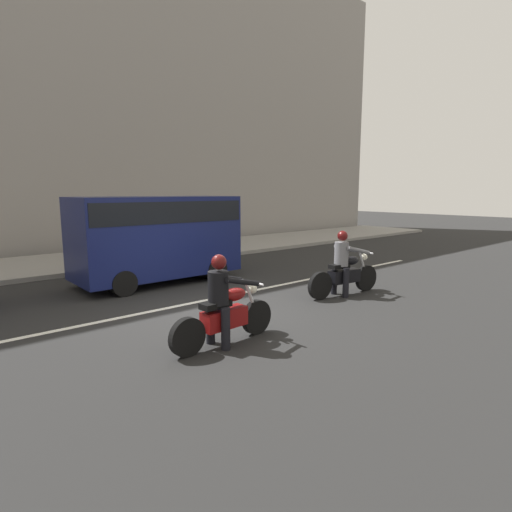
# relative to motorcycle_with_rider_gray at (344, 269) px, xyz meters

# --- Properties ---
(ground_plane) EXTENTS (80.00, 80.00, 0.00)m
(ground_plane) POSITION_rel_motorcycle_with_rider_gray_xyz_m (-3.32, 0.88, -0.65)
(ground_plane) COLOR black
(sidewalk_slab) EXTENTS (40.00, 4.40, 0.14)m
(sidewalk_slab) POSITION_rel_motorcycle_with_rider_gray_xyz_m (-3.32, 8.88, -0.58)
(sidewalk_slab) COLOR gray
(sidewalk_slab) RESTS_ON ground_plane
(building_facade) EXTENTS (40.00, 1.40, 14.91)m
(building_facade) POSITION_rel_motorcycle_with_rider_gray_xyz_m (-3.32, 12.28, 6.80)
(building_facade) COLOR gray
(building_facade) RESTS_ON ground_plane
(lane_marking_stripe) EXTENTS (18.00, 0.14, 0.01)m
(lane_marking_stripe) POSITION_rel_motorcycle_with_rider_gray_xyz_m (-3.21, 1.78, -0.65)
(lane_marking_stripe) COLOR silver
(lane_marking_stripe) RESTS_ON ground_plane
(motorcycle_with_rider_gray) EXTENTS (2.24, 0.72, 1.60)m
(motorcycle_with_rider_gray) POSITION_rel_motorcycle_with_rider_gray_xyz_m (0.00, 0.00, 0.00)
(motorcycle_with_rider_gray) COLOR black
(motorcycle_with_rider_gray) RESTS_ON ground_plane
(motorcycle_with_rider_black_leather) EXTENTS (2.12, 0.70, 1.54)m
(motorcycle_with_rider_black_leather) POSITION_rel_motorcycle_with_rider_gray_xyz_m (-4.22, -0.78, -0.02)
(motorcycle_with_rider_black_leather) COLOR black
(motorcycle_with_rider_black_leather) RESTS_ON ground_plane
(parked_van_navy) EXTENTS (4.43, 1.96, 2.40)m
(parked_van_navy) POSITION_rel_motorcycle_with_rider_gray_xyz_m (-2.80, 4.29, 0.73)
(parked_van_navy) COLOR #11194C
(parked_van_navy) RESTS_ON ground_plane
(street_sign_post) EXTENTS (0.44, 0.08, 2.24)m
(street_sign_post) POSITION_rel_motorcycle_with_rider_gray_xyz_m (-1.48, 8.47, 0.86)
(street_sign_post) COLOR gray
(street_sign_post) RESTS_ON sidewalk_slab
(pedestrian_bystander) EXTENTS (0.34, 0.34, 1.75)m
(pedestrian_bystander) POSITION_rel_motorcycle_with_rider_gray_xyz_m (-2.71, 9.03, 0.51)
(pedestrian_bystander) COLOR black
(pedestrian_bystander) RESTS_ON sidewalk_slab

